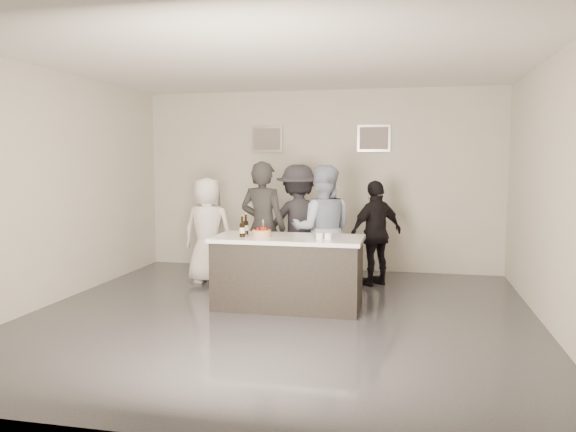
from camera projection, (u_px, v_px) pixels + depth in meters
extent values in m
plane|color=#3D3D42|center=(279.00, 316.00, 6.67)|extent=(6.00, 6.00, 0.00)
plane|color=white|center=(279.00, 58.00, 6.37)|extent=(6.00, 6.00, 0.00)
cube|color=beige|center=(319.00, 181.00, 9.43)|extent=(6.00, 0.04, 3.00)
cube|color=beige|center=(173.00, 216.00, 3.60)|extent=(6.00, 0.04, 3.00)
cube|color=beige|center=(50.00, 188.00, 7.15)|extent=(0.04, 6.00, 3.00)
cube|color=beige|center=(557.00, 194.00, 5.89)|extent=(0.04, 6.00, 3.00)
cube|color=#B2B2B7|center=(267.00, 139.00, 9.52)|extent=(0.54, 0.04, 0.44)
cube|color=#B2B2B7|center=(374.00, 138.00, 9.14)|extent=(0.54, 0.04, 0.44)
cube|color=white|center=(288.00, 272.00, 7.02)|extent=(1.86, 0.86, 0.90)
cylinder|color=orange|center=(262.00, 233.00, 7.00)|extent=(0.24, 0.24, 0.07)
cylinder|color=black|center=(246.00, 224.00, 7.17)|extent=(0.07, 0.07, 0.26)
cylinder|color=black|center=(242.00, 227.00, 6.93)|extent=(0.07, 0.07, 0.26)
cube|color=orange|center=(324.00, 235.00, 6.80)|extent=(0.19, 0.19, 0.08)
cube|color=pink|center=(255.00, 238.00, 6.82)|extent=(0.24, 0.08, 0.01)
imported|color=black|center=(263.00, 227.00, 7.78)|extent=(0.74, 0.56, 1.83)
imported|color=#96A6C4|center=(322.00, 230.00, 7.74)|extent=(0.95, 0.79, 1.78)
imported|color=white|center=(208.00, 230.00, 8.41)|extent=(0.79, 0.53, 1.59)
imported|color=black|center=(376.00, 233.00, 8.27)|extent=(0.93, 0.89, 1.55)
imported|color=#27262D|center=(298.00, 224.00, 8.48)|extent=(1.32, 1.05, 1.78)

